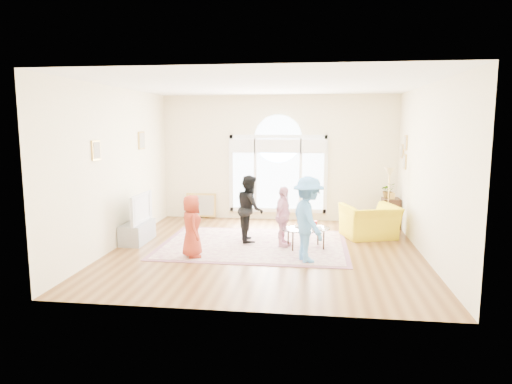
# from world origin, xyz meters

# --- Properties ---
(ground) EXTENTS (6.00, 6.00, 0.00)m
(ground) POSITION_xyz_m (0.00, 0.00, 0.00)
(ground) COLOR #593416
(ground) RESTS_ON ground
(room_shell) EXTENTS (6.00, 6.00, 6.00)m
(room_shell) POSITION_xyz_m (0.01, 2.83, 1.57)
(room_shell) COLOR #F6E9BF
(room_shell) RESTS_ON ground
(area_rug) EXTENTS (3.60, 2.60, 0.02)m
(area_rug) POSITION_xyz_m (-0.28, 0.38, 0.01)
(area_rug) COLOR beige
(area_rug) RESTS_ON ground
(rug_border) EXTENTS (3.80, 2.80, 0.01)m
(rug_border) POSITION_xyz_m (-0.28, 0.38, 0.01)
(rug_border) COLOR #865263
(rug_border) RESTS_ON ground
(tv_console) EXTENTS (0.45, 1.00, 0.42)m
(tv_console) POSITION_xyz_m (-2.75, 0.30, 0.21)
(tv_console) COLOR gray
(tv_console) RESTS_ON ground
(television) EXTENTS (0.17, 1.07, 0.62)m
(television) POSITION_xyz_m (-2.74, 0.30, 0.73)
(television) COLOR black
(television) RESTS_ON tv_console
(coffee_table) EXTENTS (1.13, 0.90, 0.54)m
(coffee_table) POSITION_xyz_m (0.79, 0.21, 0.40)
(coffee_table) COLOR silver
(coffee_table) RESTS_ON ground
(armchair) EXTENTS (1.36, 1.27, 0.72)m
(armchair) POSITION_xyz_m (2.16, 1.29, 0.36)
(armchair) COLOR yellow
(armchair) RESTS_ON ground
(side_cabinet) EXTENTS (0.40, 0.50, 0.70)m
(side_cabinet) POSITION_xyz_m (2.78, 2.43, 0.35)
(side_cabinet) COLOR black
(side_cabinet) RESTS_ON ground
(floor_lamp) EXTENTS (0.31, 0.31, 1.51)m
(floor_lamp) POSITION_xyz_m (2.61, 1.78, 1.28)
(floor_lamp) COLOR black
(floor_lamp) RESTS_ON ground
(plant_pedestal) EXTENTS (0.20, 0.20, 0.70)m
(plant_pedestal) POSITION_xyz_m (2.70, 2.50, 0.35)
(plant_pedestal) COLOR white
(plant_pedestal) RESTS_ON ground
(potted_plant) EXTENTS (0.35, 0.31, 0.37)m
(potted_plant) POSITION_xyz_m (2.70, 2.50, 0.89)
(potted_plant) COLOR #33722D
(potted_plant) RESTS_ON plant_pedestal
(leaning_picture) EXTENTS (0.80, 0.14, 0.62)m
(leaning_picture) POSITION_xyz_m (-2.03, 2.90, 0.00)
(leaning_picture) COLOR tan
(leaning_picture) RESTS_ON ground
(child_red) EXTENTS (0.56, 0.67, 1.16)m
(child_red) POSITION_xyz_m (-1.30, -0.67, 0.60)
(child_red) COLOR #A2331F
(child_red) RESTS_ON area_rug
(child_black) EXTENTS (0.68, 0.79, 1.40)m
(child_black) POSITION_xyz_m (-0.39, 0.61, 0.72)
(child_black) COLOR black
(child_black) RESTS_ON area_rug
(child_pink) EXTENTS (0.48, 0.77, 1.22)m
(child_pink) POSITION_xyz_m (0.33, 0.29, 0.63)
(child_pink) COLOR #F3AAC1
(child_pink) RESTS_ON area_rug
(child_blue) EXTENTS (0.91, 1.14, 1.54)m
(child_blue) POSITION_xyz_m (0.84, -0.67, 0.79)
(child_blue) COLOR #5398E2
(child_blue) RESTS_ON area_rug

